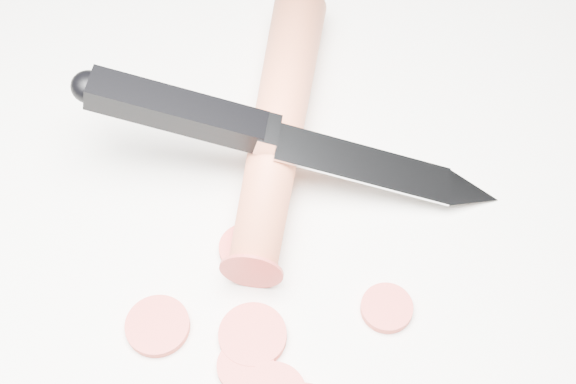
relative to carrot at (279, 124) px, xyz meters
name	(u,v)px	position (x,y,z in m)	size (l,w,h in m)	color
ground	(237,265)	(-0.07, -0.07, -0.02)	(2.40, 2.40, 0.00)	white
carrot	(279,124)	(0.00, 0.00, 0.00)	(0.03, 0.03, 0.22)	#E3643C
carrot_slice_0	(158,326)	(-0.13, -0.09, -0.02)	(0.04, 0.04, 0.01)	red
carrot_slice_2	(246,249)	(-0.06, -0.07, -0.02)	(0.03, 0.03, 0.01)	red
carrot_slice_4	(387,308)	(0.00, -0.14, -0.02)	(0.03, 0.03, 0.01)	red
carrot_slice_5	(253,336)	(-0.08, -0.12, -0.02)	(0.04, 0.04, 0.01)	red
carrot_slice_6	(246,366)	(-0.09, -0.14, -0.02)	(0.03, 0.03, 0.01)	red
kitchen_knife	(292,137)	(0.00, -0.03, 0.02)	(0.24, 0.19, 0.08)	#B9BCC0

